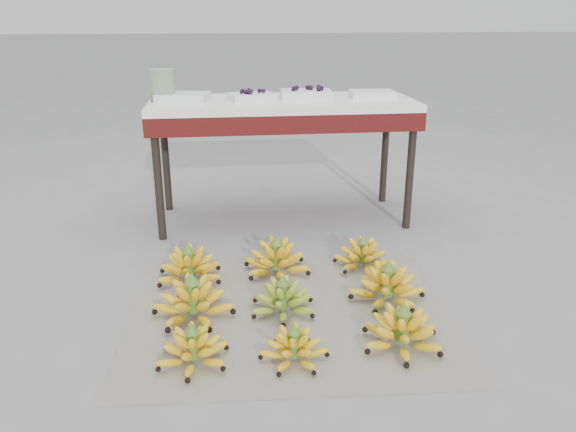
{
  "coord_description": "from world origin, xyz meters",
  "views": [
    {
      "loc": [
        -0.34,
        -1.98,
        1.12
      ],
      "look_at": [
        -0.05,
        0.3,
        0.29
      ],
      "focal_mm": 35.0,
      "sensor_mm": 36.0,
      "label": 1
    }
  ],
  "objects": [
    {
      "name": "bunch_mid_left",
      "position": [
        -0.46,
        -0.03,
        0.07
      ],
      "size": [
        0.41,
        0.41,
        0.19
      ],
      "rotation": [
        0.0,
        0.0,
        -0.39
      ],
      "color": "yellow",
      "rests_on": "newspaper_mat"
    },
    {
      "name": "ground",
      "position": [
        0.0,
        0.0,
        0.0
      ],
      "size": [
        60.0,
        60.0,
        0.0
      ],
      "primitive_type": "plane",
      "color": "gray",
      "rests_on": "ground"
    },
    {
      "name": "tray_left",
      "position": [
        -0.16,
        1.04,
        0.7
      ],
      "size": [
        0.27,
        0.22,
        0.06
      ],
      "color": "silver",
      "rests_on": "vendor_table"
    },
    {
      "name": "bunch_mid_right",
      "position": [
        0.32,
        0.0,
        0.07
      ],
      "size": [
        0.35,
        0.35,
        0.18
      ],
      "rotation": [
        0.0,
        0.0,
        -0.18
      ],
      "color": "yellow",
      "rests_on": "newspaper_mat"
    },
    {
      "name": "tray_far_left",
      "position": [
        -0.52,
        1.05,
        0.7
      ],
      "size": [
        0.29,
        0.23,
        0.04
      ],
      "color": "silver",
      "rests_on": "vendor_table"
    },
    {
      "name": "vendor_table",
      "position": [
        0.01,
        1.04,
        0.6
      ],
      "size": [
        1.41,
        0.56,
        0.68
      ],
      "color": "black",
      "rests_on": "ground"
    },
    {
      "name": "tray_far_right",
      "position": [
        0.51,
        1.05,
        0.7
      ],
      "size": [
        0.25,
        0.19,
        0.04
      ],
      "color": "silver",
      "rests_on": "vendor_table"
    },
    {
      "name": "newspaper_mat",
      "position": [
        -0.09,
        -0.04,
        0.0
      ],
      "size": [
        1.31,
        1.12,
        0.01
      ],
      "primitive_type": "cube",
      "rotation": [
        0.0,
        0.0,
        -0.06
      ],
      "color": "beige",
      "rests_on": "ground"
    },
    {
      "name": "bunch_back_center",
      "position": [
        -0.1,
        0.32,
        0.07
      ],
      "size": [
        0.4,
        0.4,
        0.19
      ],
      "rotation": [
        0.0,
        0.0,
        0.4
      ],
      "color": "yellow",
      "rests_on": "newspaper_mat"
    },
    {
      "name": "tray_right",
      "position": [
        0.14,
        1.07,
        0.7
      ],
      "size": [
        0.28,
        0.21,
        0.07
      ],
      "color": "silver",
      "rests_on": "vendor_table"
    },
    {
      "name": "bunch_front_left",
      "position": [
        -0.45,
        -0.34,
        0.06
      ],
      "size": [
        0.29,
        0.29,
        0.15
      ],
      "rotation": [
        0.0,
        0.0,
        0.19
      ],
      "color": "yellow",
      "rests_on": "newspaper_mat"
    },
    {
      "name": "bunch_back_right",
      "position": [
        0.3,
        0.33,
        0.06
      ],
      "size": [
        0.34,
        0.34,
        0.16
      ],
      "rotation": [
        0.0,
        0.0,
        0.4
      ],
      "color": "yellow",
      "rests_on": "newspaper_mat"
    },
    {
      "name": "glass_jar",
      "position": [
        -0.62,
        1.05,
        0.76
      ],
      "size": [
        0.16,
        0.16,
        0.17
      ],
      "primitive_type": "cylinder",
      "rotation": [
        0.0,
        0.0,
        0.28
      ],
      "color": "beige",
      "rests_on": "vendor_table"
    },
    {
      "name": "bunch_front_right",
      "position": [
        0.27,
        -0.33,
        0.07
      ],
      "size": [
        0.3,
        0.3,
        0.18
      ],
      "rotation": [
        0.0,
        0.0,
        0.03
      ],
      "color": "yellow",
      "rests_on": "newspaper_mat"
    },
    {
      "name": "bunch_mid_center",
      "position": [
        -0.11,
        -0.04,
        0.06
      ],
      "size": [
        0.28,
        0.28,
        0.16
      ],
      "rotation": [
        0.0,
        0.0,
        -0.07
      ],
      "color": "olive",
      "rests_on": "newspaper_mat"
    },
    {
      "name": "bunch_back_left",
      "position": [
        -0.49,
        0.29,
        0.07
      ],
      "size": [
        0.34,
        0.34,
        0.18
      ],
      "rotation": [
        0.0,
        0.0,
        0.18
      ],
      "color": "yellow",
      "rests_on": "newspaper_mat"
    },
    {
      "name": "bunch_front_center",
      "position": [
        -0.12,
        -0.37,
        0.05
      ],
      "size": [
        0.28,
        0.28,
        0.14
      ],
      "rotation": [
        0.0,
        0.0,
        -0.24
      ],
      "color": "yellow",
      "rests_on": "newspaper_mat"
    }
  ]
}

